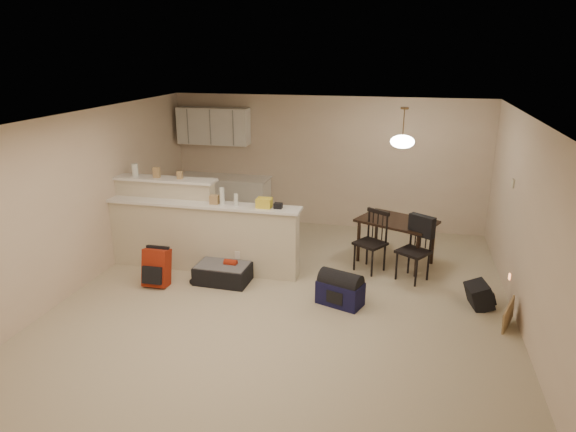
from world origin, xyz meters
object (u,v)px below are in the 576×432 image
(pendant_lamp, at_px, (402,141))
(dining_chair_far, at_px, (414,250))
(dining_table, at_px, (397,225))
(black_daypack, at_px, (479,296))
(red_backpack, at_px, (157,267))
(dining_chair_near, at_px, (370,242))
(navy_duffel, at_px, (340,293))
(suitcase, at_px, (223,274))

(pendant_lamp, relative_size, dining_chair_far, 0.64)
(pendant_lamp, bearing_deg, dining_table, 56.31)
(dining_table, relative_size, black_daypack, 3.71)
(pendant_lamp, distance_m, red_backpack, 4.13)
(dining_chair_near, height_order, navy_duffel, dining_chair_near)
(pendant_lamp, xyz_separation_m, dining_chair_near, (-0.38, -0.42, -1.51))
(dining_chair_far, relative_size, black_daypack, 2.60)
(suitcase, height_order, navy_duffel, navy_duffel)
(dining_chair_near, relative_size, navy_duffel, 1.59)
(dining_chair_far, bearing_deg, black_daypack, -3.59)
(black_daypack, bearing_deg, red_backpack, 82.77)
(dining_chair_near, xyz_separation_m, black_daypack, (1.54, -0.87, -0.32))
(pendant_lamp, height_order, red_backpack, pendant_lamp)
(dining_table, height_order, dining_chair_near, dining_chair_near)
(dining_chair_far, bearing_deg, red_backpack, -130.68)
(dining_table, height_order, navy_duffel, dining_table)
(dining_chair_far, distance_m, suitcase, 2.85)
(navy_duffel, bearing_deg, black_daypack, 30.50)
(dining_chair_far, bearing_deg, dining_table, 147.65)
(pendant_lamp, relative_size, navy_duffel, 1.03)
(red_backpack, height_order, black_daypack, red_backpack)
(dining_chair_near, bearing_deg, navy_duffel, -71.06)
(black_daypack, bearing_deg, pendant_lamp, 30.23)
(dining_chair_far, height_order, navy_duffel, dining_chair_far)
(dining_chair_far, height_order, suitcase, dining_chair_far)
(dining_chair_near, xyz_separation_m, dining_chair_far, (0.65, -0.20, 0.00))
(suitcase, relative_size, black_daypack, 2.12)
(pendant_lamp, bearing_deg, dining_chair_near, -132.12)
(suitcase, bearing_deg, navy_duffel, -7.63)
(navy_duffel, bearing_deg, dining_table, 87.39)
(dining_table, distance_m, red_backpack, 3.77)
(pendant_lamp, height_order, dining_chair_far, pendant_lamp)
(pendant_lamp, height_order, black_daypack, pendant_lamp)
(dining_chair_far, bearing_deg, pendant_lamp, 147.65)
(dining_chair_near, relative_size, dining_chair_far, 1.00)
(dining_chair_near, height_order, suitcase, dining_chair_near)
(dining_table, xyz_separation_m, pendant_lamp, (-0.00, -0.00, 1.35))
(suitcase, height_order, red_backpack, red_backpack)
(dining_table, bearing_deg, pendant_lamp, -100.09)
(dining_chair_near, distance_m, suitcase, 2.31)
(dining_table, bearing_deg, red_backpack, -130.30)
(dining_chair_near, relative_size, black_daypack, 2.59)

